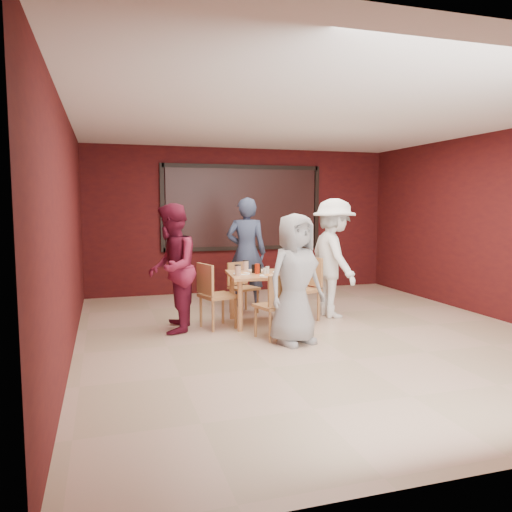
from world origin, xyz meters
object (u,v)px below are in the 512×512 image
object	(u,v)px
dining_table	(261,279)
diner_right	(333,258)
chair_back	(241,284)
diner_front	(295,279)
chair_front	(277,302)
chair_right	(305,285)
chair_left	(213,292)
diner_back	(246,252)
diner_left	(172,268)

from	to	relation	value
dining_table	diner_right	world-z (taller)	diner_right
chair_back	diner_right	xyz separation A→B (m)	(1.26, -0.70, 0.45)
diner_front	diner_right	xyz separation A→B (m)	(1.10, 1.23, 0.10)
chair_front	chair_right	bearing A→B (deg)	49.36
chair_front	chair_back	xyz separation A→B (m)	(-0.01, 1.68, -0.03)
chair_left	chair_right	xyz separation A→B (m)	(1.41, 0.10, 0.01)
dining_table	chair_back	bearing A→B (deg)	94.74
diner_right	diner_front	bearing A→B (deg)	138.09
chair_left	chair_right	world-z (taller)	chair_right
chair_left	diner_right	world-z (taller)	diner_right
diner_front	dining_table	bearing A→B (deg)	76.51
chair_left	diner_back	world-z (taller)	diner_back
diner_left	dining_table	bearing A→B (deg)	106.24
chair_right	diner_back	xyz separation A→B (m)	(-0.55, 1.23, 0.39)
diner_front	diner_right	size ratio (longest dim) A/B	0.89
diner_left	diner_right	xyz separation A→B (m)	(2.48, 0.21, 0.04)
chair_back	diner_left	bearing A→B (deg)	-143.23
dining_table	diner_right	size ratio (longest dim) A/B	0.57
diner_back	diner_left	world-z (taller)	diner_back
diner_back	diner_left	distance (m)	1.95
chair_back	diner_back	world-z (taller)	diner_back
diner_front	diner_back	distance (m)	2.36
dining_table	chair_right	size ratio (longest dim) A/B	1.09
chair_right	diner_back	size ratio (longest dim) A/B	0.51
chair_left	diner_front	world-z (taller)	diner_front
chair_left	diner_front	bearing A→B (deg)	-51.47
diner_back	diner_left	size ratio (longest dim) A/B	1.06
dining_table	chair_left	size ratio (longest dim) A/B	1.12
diner_front	diner_left	distance (m)	1.71
dining_table	chair_right	bearing A→B (deg)	2.61
chair_front	diner_left	distance (m)	1.50
chair_front	chair_right	distance (m)	1.16
chair_front	chair_back	bearing A→B (deg)	90.23
chair_left	diner_left	size ratio (longest dim) A/B	0.53
diner_back	diner_right	bearing A→B (deg)	151.55
chair_front	diner_back	bearing A→B (deg)	84.64
chair_back	diner_front	distance (m)	1.97
dining_table	diner_back	distance (m)	1.30
chair_front	dining_table	bearing A→B (deg)	85.77
chair_front	chair_left	world-z (taller)	chair_left
dining_table	chair_front	xyz separation A→B (m)	(-0.06, -0.84, -0.17)
dining_table	chair_left	distance (m)	0.74
chair_back	chair_right	size ratio (longest dim) A/B	0.85
chair_front	diner_right	world-z (taller)	diner_right
diner_right	chair_front	bearing A→B (deg)	127.90
chair_right	diner_front	bearing A→B (deg)	-118.00
diner_front	diner_left	size ratio (longest dim) A/B	0.93
dining_table	chair_back	distance (m)	0.86
chair_front	diner_front	distance (m)	0.44
chair_front	diner_right	distance (m)	1.65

